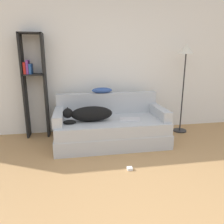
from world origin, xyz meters
TOP-DOWN VIEW (x-y plane):
  - wall_back at (0.00, 2.78)m, footprint 8.06×0.06m
  - couch at (-0.03, 2.01)m, footprint 1.88×0.96m
  - couch_backrest at (-0.03, 2.41)m, footprint 1.84×0.15m
  - couch_arm_left at (-0.90, 2.00)m, footprint 0.15×0.77m
  - couch_arm_right at (0.83, 2.00)m, footprint 0.15×0.77m
  - dog at (-0.41, 1.94)m, footprint 0.81×0.27m
  - laptop at (0.27, 1.91)m, footprint 0.38×0.29m
  - throw_pillow at (-0.13, 2.41)m, footprint 0.37×0.20m
  - bookshelf at (-1.34, 2.60)m, footprint 0.40×0.26m
  - floor_lamp at (1.43, 2.36)m, footprint 0.29×0.29m
  - power_adapter at (0.06, 1.05)m, footprint 0.07×0.07m

SIDE VIEW (x-z plane):
  - power_adapter at x=0.06m, z-range 0.00..0.03m
  - couch at x=-0.03m, z-range 0.00..0.43m
  - laptop at x=0.27m, z-range 0.43..0.45m
  - couch_arm_left at x=-0.90m, z-range 0.43..0.60m
  - couch_arm_right at x=0.83m, z-range 0.43..0.60m
  - dog at x=-0.41m, z-range 0.43..0.69m
  - couch_backrest at x=-0.03m, z-range 0.43..0.82m
  - throw_pillow at x=-0.13m, z-range 0.82..0.92m
  - bookshelf at x=-1.34m, z-range 0.10..1.96m
  - wall_back at x=0.00m, z-range 0.00..2.70m
  - floor_lamp at x=1.43m, z-range 0.56..2.25m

